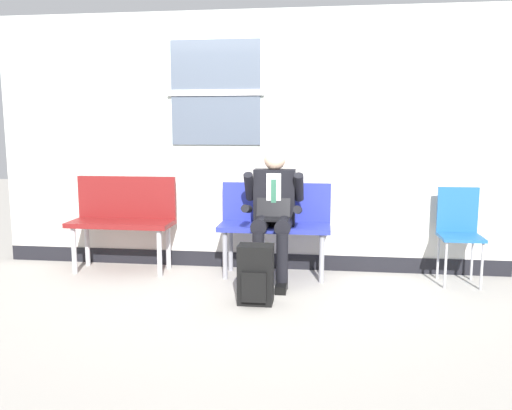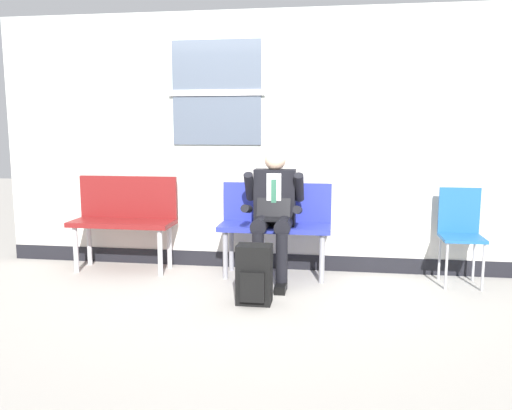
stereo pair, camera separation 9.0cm
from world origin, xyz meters
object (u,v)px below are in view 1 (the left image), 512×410
folding_chair (459,226)px  backpack (256,275)px  bench_with_person (275,220)px  person_seated (273,210)px  bench_empty (123,215)px

folding_chair → backpack: bearing=-154.5°
bench_with_person → backpack: bench_with_person is taller
bench_with_person → folding_chair: 1.77m
person_seated → folding_chair: (1.76, 0.18, -0.14)m
bench_with_person → bench_empty: bearing=179.8°
backpack → bench_with_person: bearing=84.9°
bench_with_person → person_seated: size_ratio=0.86×
bench_with_person → folding_chair: size_ratio=1.21×
bench_empty → backpack: size_ratio=2.09×
backpack → folding_chair: size_ratio=0.56×
person_seated → backpack: 0.83m
backpack → folding_chair: (1.84, 0.88, 0.30)m
person_seated → folding_chair: bearing=5.9°
bench_with_person → folding_chair: (1.76, -0.02, -0.01)m
person_seated → backpack: size_ratio=2.52×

